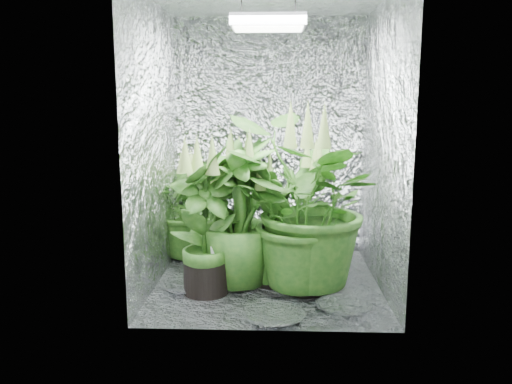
{
  "coord_description": "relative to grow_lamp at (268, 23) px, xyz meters",
  "views": [
    {
      "loc": [
        0.05,
        -3.49,
        1.3
      ],
      "look_at": [
        -0.08,
        0.0,
        0.67
      ],
      "focal_mm": 35.0,
      "sensor_mm": 36.0,
      "label": 1
    }
  ],
  "objects": [
    {
      "name": "plant_a",
      "position": [
        -0.64,
        0.56,
        -1.39
      ],
      "size": [
        0.99,
        0.99,
        0.91
      ],
      "rotation": [
        0.0,
        0.0,
        0.43
      ],
      "color": "black",
      "rests_on": "ground"
    },
    {
      "name": "plant_f",
      "position": [
        -0.42,
        -0.23,
        -1.33
      ],
      "size": [
        0.68,
        0.68,
        1.1
      ],
      "rotation": [
        0.0,
        0.0,
        4.34
      ],
      "color": "black",
      "rests_on": "ground"
    },
    {
      "name": "circulation_fan",
      "position": [
        0.58,
        0.62,
        -1.66
      ],
      "size": [
        0.2,
        0.34,
        0.4
      ],
      "rotation": [
        0.0,
        0.0,
        -0.28
      ],
      "color": "black",
      "rests_on": "ground"
    },
    {
      "name": "plant_c",
      "position": [
        0.28,
        0.32,
        -1.36
      ],
      "size": [
        0.52,
        0.52,
        1.04
      ],
      "rotation": [
        0.0,
        0.0,
        1.55
      ],
      "color": "black",
      "rests_on": "ground"
    },
    {
      "name": "plant_g",
      "position": [
        0.04,
        -0.03,
        -1.4
      ],
      "size": [
        0.54,
        0.54,
        0.95
      ],
      "rotation": [
        0.0,
        0.0,
        4.88
      ],
      "color": "black",
      "rests_on": "ground"
    },
    {
      "name": "walls",
      "position": [
        0.0,
        0.0,
        -0.83
      ],
      "size": [
        1.62,
        1.62,
        2.0
      ],
      "color": "silver",
      "rests_on": "ground"
    },
    {
      "name": "plant_e",
      "position": [
        0.27,
        -0.17,
        -1.21
      ],
      "size": [
        1.39,
        1.39,
        1.29
      ],
      "rotation": [
        0.0,
        0.0,
        3.52
      ],
      "color": "black",
      "rests_on": "ground"
    },
    {
      "name": "grow_lamp",
      "position": [
        0.0,
        0.0,
        0.0
      ],
      "size": [
        0.5,
        0.3,
        0.22
      ],
      "color": "gray",
      "rests_on": "ceiling"
    },
    {
      "name": "plant_b",
      "position": [
        -0.2,
        0.3,
        -1.33
      ],
      "size": [
        0.72,
        0.72,
        1.07
      ],
      "rotation": [
        0.0,
        0.0,
        0.9
      ],
      "color": "black",
      "rests_on": "ground"
    },
    {
      "name": "plant_label",
      "position": [
        -0.35,
        -0.26,
        -1.53
      ],
      "size": [
        0.06,
        0.04,
        0.08
      ],
      "primitive_type": "cube",
      "rotation": [
        -0.21,
        0.0,
        0.42
      ],
      "color": "white",
      "rests_on": "plant_f"
    },
    {
      "name": "plant_h",
      "position": [
        -0.21,
        -0.08,
        -1.3
      ],
      "size": [
        0.81,
        0.81,
        1.12
      ],
      "rotation": [
        0.0,
        0.0,
        5.46
      ],
      "color": "black",
      "rests_on": "ground"
    },
    {
      "name": "ground",
      "position": [
        0.0,
        0.0,
        -1.83
      ],
      "size": [
        1.6,
        1.6,
        0.0
      ],
      "primitive_type": "plane",
      "color": "silver",
      "rests_on": "ground"
    },
    {
      "name": "plant_d",
      "position": [
        -0.38,
        0.14,
        -1.43
      ],
      "size": [
        0.54,
        0.54,
        0.87
      ],
      "rotation": [
        0.0,
        0.0,
        2.86
      ],
      "color": "black",
      "rests_on": "ground"
    }
  ]
}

